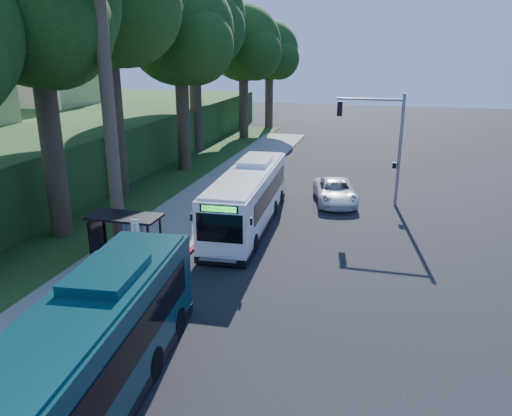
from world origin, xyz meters
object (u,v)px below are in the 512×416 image
(bus_shelter, at_px, (122,230))
(teal_bus, at_px, (80,364))
(pickup, at_px, (335,191))
(white_bus, at_px, (248,197))

(bus_shelter, bearing_deg, teal_bus, -67.04)
(pickup, bearing_deg, teal_bus, -114.45)
(bus_shelter, height_order, pickup, bus_shelter)
(teal_bus, height_order, pickup, teal_bus)
(white_bus, height_order, teal_bus, teal_bus)
(bus_shelter, distance_m, white_bus, 7.92)
(white_bus, relative_size, pickup, 2.20)
(white_bus, bearing_deg, bus_shelter, -123.00)
(bus_shelter, height_order, teal_bus, teal_bus)
(pickup, bearing_deg, bus_shelter, -136.50)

